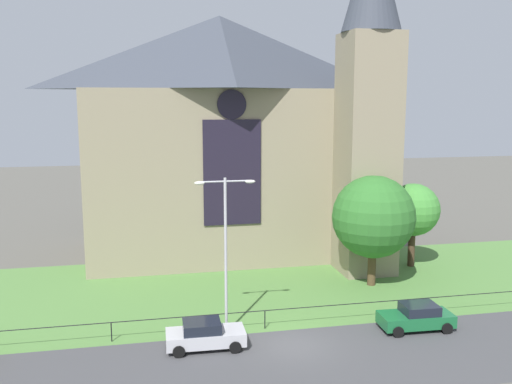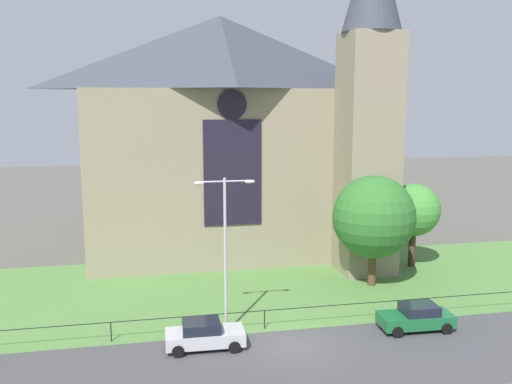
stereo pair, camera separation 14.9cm
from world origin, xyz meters
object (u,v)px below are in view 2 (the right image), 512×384
Objects in this scene: tree_right_far at (414,210)px; parked_car_green at (416,317)px; church_building at (231,134)px; streetlamp_near at (225,237)px; parked_car_silver at (204,335)px; tree_right_near at (374,217)px.

tree_right_far is 1.56× the size of parked_car_green.
church_building is 3.90× the size of tree_right_far.
streetlamp_near reaches higher than tree_right_far.
church_building is at bearing 79.78° from streetlamp_near.
church_building is at bearing 78.01° from parked_car_silver.
tree_right_far reaches higher than parked_car_silver.
streetlamp_near is (-11.48, -6.18, 0.64)m from tree_right_near.
tree_right_far is at bearing 34.60° from parked_car_silver.
church_building is at bearing 128.17° from tree_right_near.
tree_right_far is at bearing -113.60° from parked_car_green.
church_building is 2.91× the size of streetlamp_near.
parked_car_silver is 1.00× the size of parked_car_green.
streetlamp_near is 2.11× the size of parked_car_silver.
tree_right_near is at bearing 33.05° from parked_car_silver.
tree_right_far is at bearing 36.85° from tree_right_near.
church_building is 22.36m from parked_car_green.
church_building is at bearing 152.45° from tree_right_far.
church_building is 6.10× the size of parked_car_green.
tree_right_near is 13.05m from streetlamp_near.
streetlamp_near is at bearing 52.06° from parked_car_silver.
tree_right_near reaches higher than parked_car_silver.
tree_right_near is (8.43, -10.73, -5.28)m from church_building.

